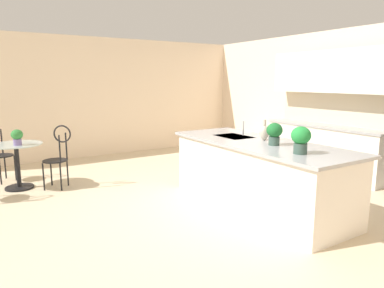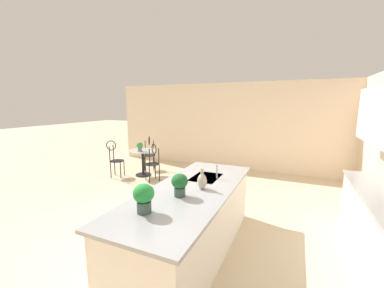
{
  "view_description": "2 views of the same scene",
  "coord_description": "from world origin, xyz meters",
  "px_view_note": "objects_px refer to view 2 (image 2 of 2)",
  "views": [
    {
      "loc": [
        3.83,
        -2.43,
        1.75
      ],
      "look_at": [
        -0.47,
        0.25,
        0.83
      ],
      "focal_mm": 32.96,
      "sensor_mm": 36.0,
      "label": 1
    },
    {
      "loc": [
        3.07,
        2.1,
        2.05
      ],
      "look_at": [
        -1.6,
        0.01,
        1.18
      ],
      "focal_mm": 22.04,
      "sensor_mm": 36.0,
      "label": 2
    }
  ],
  "objects_px": {
    "potted_plant_counter_near": "(180,183)",
    "potted_plant_counter_far": "(144,196)",
    "bistro_table": "(143,160)",
    "chair_by_island": "(115,157)",
    "potted_plant_on_table": "(140,146)",
    "chair_near_window": "(153,160)",
    "chair_toward_desk": "(149,151)",
    "vase_on_counter": "(202,181)"
  },
  "relations": [
    {
      "from": "potted_plant_counter_near",
      "to": "potted_plant_counter_far",
      "type": "bearing_deg",
      "value": -14.1
    },
    {
      "from": "bistro_table",
      "to": "chair_by_island",
      "type": "height_order",
      "value": "chair_by_island"
    },
    {
      "from": "chair_by_island",
      "to": "potted_plant_on_table",
      "type": "distance_m",
      "value": 0.78
    },
    {
      "from": "chair_near_window",
      "to": "potted_plant_on_table",
      "type": "relative_size",
      "value": 4.19
    },
    {
      "from": "chair_near_window",
      "to": "chair_toward_desk",
      "type": "height_order",
      "value": "same"
    },
    {
      "from": "bistro_table",
      "to": "chair_near_window",
      "type": "distance_m",
      "value": 0.67
    },
    {
      "from": "chair_near_window",
      "to": "potted_plant_counter_far",
      "type": "xyz_separation_m",
      "value": [
        3.19,
        2.01,
        0.53
      ]
    },
    {
      "from": "chair_near_window",
      "to": "chair_toward_desk",
      "type": "distance_m",
      "value": 1.25
    },
    {
      "from": "chair_near_window",
      "to": "chair_by_island",
      "type": "relative_size",
      "value": 1.0
    },
    {
      "from": "bistro_table",
      "to": "potted_plant_counter_far",
      "type": "distance_m",
      "value": 4.42
    },
    {
      "from": "chair_near_window",
      "to": "vase_on_counter",
      "type": "bearing_deg",
      "value": 45.24
    },
    {
      "from": "chair_by_island",
      "to": "vase_on_counter",
      "type": "xyz_separation_m",
      "value": [
        2.2,
        3.52,
        0.46
      ]
    },
    {
      "from": "potted_plant_counter_far",
      "to": "vase_on_counter",
      "type": "height_order",
      "value": "potted_plant_counter_far"
    },
    {
      "from": "potted_plant_counter_far",
      "to": "vase_on_counter",
      "type": "xyz_separation_m",
      "value": [
        -0.9,
        0.3,
        -0.07
      ]
    },
    {
      "from": "chair_toward_desk",
      "to": "vase_on_counter",
      "type": "height_order",
      "value": "vase_on_counter"
    },
    {
      "from": "potted_plant_on_table",
      "to": "potted_plant_counter_near",
      "type": "bearing_deg",
      "value": 43.64
    },
    {
      "from": "chair_near_window",
      "to": "potted_plant_counter_far",
      "type": "bearing_deg",
      "value": 32.26
    },
    {
      "from": "chair_by_island",
      "to": "potted_plant_counter_near",
      "type": "relative_size",
      "value": 3.61
    },
    {
      "from": "bistro_table",
      "to": "potted_plant_counter_far",
      "type": "height_order",
      "value": "potted_plant_counter_far"
    },
    {
      "from": "chair_toward_desk",
      "to": "chair_by_island",
      "type": "bearing_deg",
      "value": -21.91
    },
    {
      "from": "chair_toward_desk",
      "to": "potted_plant_counter_near",
      "type": "xyz_separation_m",
      "value": [
        3.62,
        2.93,
        0.51
      ]
    },
    {
      "from": "chair_toward_desk",
      "to": "potted_plant_on_table",
      "type": "xyz_separation_m",
      "value": [
        0.78,
        0.23,
        0.31
      ]
    },
    {
      "from": "bistro_table",
      "to": "chair_toward_desk",
      "type": "relative_size",
      "value": 0.77
    },
    {
      "from": "potted_plant_counter_far",
      "to": "vase_on_counter",
      "type": "distance_m",
      "value": 0.95
    },
    {
      "from": "potted_plant_counter_far",
      "to": "potted_plant_counter_near",
      "type": "bearing_deg",
      "value": 165.9
    },
    {
      "from": "chair_toward_desk",
      "to": "potted_plant_counter_far",
      "type": "distance_m",
      "value": 5.04
    },
    {
      "from": "chair_toward_desk",
      "to": "potted_plant_on_table",
      "type": "relative_size",
      "value": 4.19
    },
    {
      "from": "chair_toward_desk",
      "to": "vase_on_counter",
      "type": "relative_size",
      "value": 3.62
    },
    {
      "from": "chair_by_island",
      "to": "potted_plant_counter_far",
      "type": "bearing_deg",
      "value": 46.11
    },
    {
      "from": "chair_near_window",
      "to": "potted_plant_on_table",
      "type": "xyz_separation_m",
      "value": [
        -0.19,
        -0.55,
        0.31
      ]
    },
    {
      "from": "potted_plant_counter_far",
      "to": "vase_on_counter",
      "type": "bearing_deg",
      "value": 161.81
    },
    {
      "from": "chair_by_island",
      "to": "vase_on_counter",
      "type": "bearing_deg",
      "value": 57.98
    },
    {
      "from": "chair_near_window",
      "to": "potted_plant_on_table",
      "type": "height_order",
      "value": "chair_near_window"
    },
    {
      "from": "chair_near_window",
      "to": "chair_toward_desk",
      "type": "relative_size",
      "value": 1.0
    },
    {
      "from": "potted_plant_on_table",
      "to": "potted_plant_counter_far",
      "type": "bearing_deg",
      "value": 37.16
    },
    {
      "from": "bistro_table",
      "to": "chair_toward_desk",
      "type": "height_order",
      "value": "chair_toward_desk"
    },
    {
      "from": "potted_plant_on_table",
      "to": "bistro_table",
      "type": "bearing_deg",
      "value": -173.3
    },
    {
      "from": "chair_by_island",
      "to": "potted_plant_counter_far",
      "type": "height_order",
      "value": "potted_plant_counter_far"
    },
    {
      "from": "chair_toward_desk",
      "to": "potted_plant_on_table",
      "type": "distance_m",
      "value": 0.87
    },
    {
      "from": "vase_on_counter",
      "to": "chair_toward_desk",
      "type": "bearing_deg",
      "value": -136.56
    },
    {
      "from": "chair_by_island",
      "to": "potted_plant_counter_near",
      "type": "height_order",
      "value": "potted_plant_counter_near"
    },
    {
      "from": "chair_near_window",
      "to": "potted_plant_counter_near",
      "type": "bearing_deg",
      "value": 39.18
    }
  ]
}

